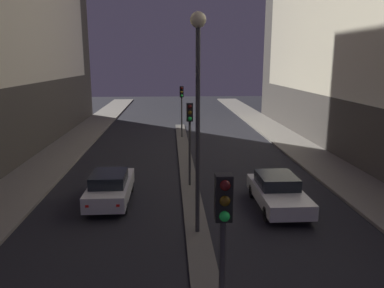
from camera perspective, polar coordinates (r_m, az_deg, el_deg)
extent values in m
cube|color=#56544F|center=(21.63, -0.65, -4.51)|extent=(0.90, 33.36, 0.11)
cube|color=black|center=(7.08, 4.82, -8.13)|extent=(0.32, 0.28, 0.90)
sphere|color=#4C0F0F|center=(6.81, 5.08, -6.30)|extent=(0.20, 0.20, 0.20)
sphere|color=#4C380A|center=(6.91, 5.03, -8.65)|extent=(0.20, 0.20, 0.20)
sphere|color=#1EEA4C|center=(7.03, 4.99, -10.94)|extent=(0.20, 0.20, 0.20)
cylinder|color=#383838|center=(19.05, -0.34, -1.48)|extent=(0.12, 0.12, 3.35)
cube|color=black|center=(18.65, -0.35, 4.87)|extent=(0.32, 0.28, 0.90)
sphere|color=#4C0F0F|center=(18.43, -0.32, 5.72)|extent=(0.20, 0.20, 0.20)
sphere|color=#4C380A|center=(18.47, -0.32, 4.80)|extent=(0.20, 0.20, 0.20)
sphere|color=#1EEA4C|center=(18.51, -0.32, 3.88)|extent=(0.20, 0.20, 0.20)
cylinder|color=#383838|center=(31.42, -1.57, 4.10)|extent=(0.12, 0.12, 3.35)
cube|color=black|center=(31.18, -1.59, 7.97)|extent=(0.32, 0.28, 0.90)
sphere|color=#4C0F0F|center=(30.98, -1.59, 8.49)|extent=(0.20, 0.20, 0.20)
sphere|color=#4C380A|center=(31.00, -1.58, 7.94)|extent=(0.20, 0.20, 0.20)
sphere|color=#1EEA4C|center=(31.03, -1.58, 7.39)|extent=(0.20, 0.20, 0.20)
cylinder|color=#383838|center=(13.34, 0.88, 1.50)|extent=(0.16, 0.16, 7.48)
sphere|color=#F9EAB2|center=(13.16, 0.94, 18.42)|extent=(0.54, 0.54, 0.54)
cube|color=silver|center=(17.69, -12.29, -6.68)|extent=(1.76, 4.33, 0.68)
cube|color=black|center=(17.19, -12.54, -5.15)|extent=(1.50, 1.95, 0.52)
cube|color=red|center=(15.79, -15.73, -9.12)|extent=(0.14, 0.04, 0.10)
cube|color=red|center=(15.57, -11.23, -9.19)|extent=(0.14, 0.04, 0.10)
cylinder|color=black|center=(19.18, -13.93, -6.31)|extent=(0.22, 0.64, 0.64)
cylinder|color=black|center=(18.95, -9.31, -6.33)|extent=(0.22, 0.64, 0.64)
cylinder|color=black|center=(16.71, -15.58, -9.27)|extent=(0.22, 0.64, 0.64)
cylinder|color=black|center=(16.45, -10.25, -9.35)|extent=(0.22, 0.64, 0.64)
cube|color=silver|center=(17.08, 13.00, -7.55)|extent=(1.90, 4.41, 0.61)
cube|color=black|center=(17.20, 12.78, -5.41)|extent=(1.62, 1.99, 0.52)
cube|color=red|center=(18.93, 9.20, -5.28)|extent=(0.14, 0.04, 0.10)
cube|color=red|center=(19.26, 13.09, -5.14)|extent=(0.14, 0.04, 0.10)
cylinder|color=black|center=(18.22, 9.19, -7.11)|extent=(0.22, 0.64, 0.64)
cylinder|color=black|center=(18.65, 14.28, -6.87)|extent=(0.22, 0.64, 0.64)
cylinder|color=black|center=(15.75, 11.36, -10.42)|extent=(0.22, 0.64, 0.64)
cylinder|color=black|center=(16.24, 17.19, -10.02)|extent=(0.22, 0.64, 0.64)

